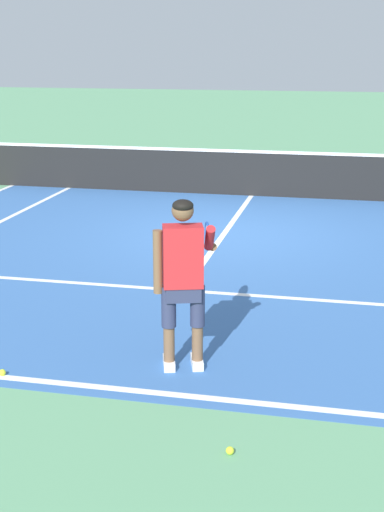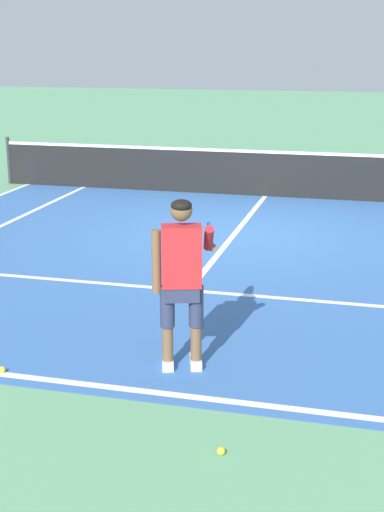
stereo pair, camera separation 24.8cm
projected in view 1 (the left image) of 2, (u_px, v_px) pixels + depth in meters
The scene contains 9 objects.
ground_plane at pixel (224, 234), 12.45m from camera, with size 80.00×80.00×0.00m, color #609E70.
court_inner_surface at pixel (209, 255), 11.24m from camera, with size 10.98×9.71×0.00m, color #3866A8.
line_baseline at pixel (113, 388), 6.87m from camera, with size 10.98×0.10×0.01m, color white.
line_service at pixel (183, 290), 9.60m from camera, with size 8.23×0.10×0.01m, color white.
line_centre_service at pixel (225, 232), 12.61m from camera, with size 0.10×6.40×0.01m, color white.
tennis_net at pixel (252, 173), 15.47m from camera, with size 11.96×0.08×1.07m.
tennis_player at pixel (184, 273), 7.06m from camera, with size 0.58×1.22×1.71m.
tennis_ball_near_feet at pixel (230, 451), 5.76m from camera, with size 0.07×0.07×0.07m, color #CCE02D.
tennis_ball_by_baseline at pixel (2, 373), 7.13m from camera, with size 0.07×0.07×0.07m, color #CCE02D.
Camera 1 is at (2.07, -11.90, 3.10)m, focal length 51.61 mm.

